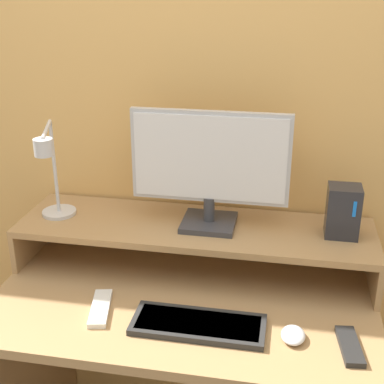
# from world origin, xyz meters

# --- Properties ---
(wall_back) EXTENTS (6.00, 0.05, 2.50)m
(wall_back) POSITION_xyz_m (0.00, 0.72, 1.25)
(wall_back) COLOR #E5AD60
(wall_back) RESTS_ON ground_plane
(desk) EXTENTS (1.16, 0.68, 0.77)m
(desk) POSITION_xyz_m (0.00, 0.34, 0.54)
(desk) COLOR #A87F51
(desk) RESTS_ON ground_plane
(monitor_shelf) EXTENTS (1.16, 0.33, 0.15)m
(monitor_shelf) POSITION_xyz_m (0.00, 0.52, 0.90)
(monitor_shelf) COLOR #A87F51
(monitor_shelf) RESTS_ON desk
(monitor) EXTENTS (0.50, 0.17, 0.38)m
(monitor) POSITION_xyz_m (0.05, 0.53, 1.13)
(monitor) COLOR #38383D
(monitor) RESTS_ON monitor_shelf
(desk_lamp) EXTENTS (0.15, 0.27, 0.33)m
(desk_lamp) POSITION_xyz_m (-0.44, 0.44, 1.09)
(desk_lamp) COLOR silver
(desk_lamp) RESTS_ON monitor_shelf
(router_dock) EXTENTS (0.10, 0.09, 0.16)m
(router_dock) POSITION_xyz_m (0.46, 0.53, 1.00)
(router_dock) COLOR #28282D
(router_dock) RESTS_ON monitor_shelf
(keyboard) EXTENTS (0.37, 0.15, 0.02)m
(keyboard) POSITION_xyz_m (0.07, 0.19, 0.78)
(keyboard) COLOR #282828
(keyboard) RESTS_ON desk
(mouse) EXTENTS (0.07, 0.09, 0.03)m
(mouse) POSITION_xyz_m (0.33, 0.19, 0.78)
(mouse) COLOR silver
(mouse) RESTS_ON desk
(remote_control) EXTENTS (0.09, 0.18, 0.02)m
(remote_control) POSITION_xyz_m (-0.22, 0.22, 0.78)
(remote_control) COLOR white
(remote_control) RESTS_ON desk
(remote_secondary) EXTENTS (0.07, 0.16, 0.02)m
(remote_secondary) POSITION_xyz_m (0.48, 0.17, 0.78)
(remote_secondary) COLOR black
(remote_secondary) RESTS_ON desk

